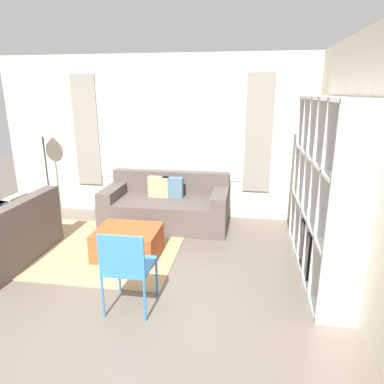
{
  "coord_description": "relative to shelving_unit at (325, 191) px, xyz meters",
  "views": [
    {
      "loc": [
        1.28,
        -2.47,
        2.1
      ],
      "look_at": [
        0.61,
        1.76,
        0.85
      ],
      "focal_mm": 32.0,
      "sensor_mm": 36.0,
      "label": 1
    }
  ],
  "objects": [
    {
      "name": "ottoman",
      "position": [
        -2.42,
        -0.05,
        -0.81
      ],
      "size": [
        0.81,
        0.67,
        0.38
      ],
      "color": "#B74C23",
      "rests_on": "ground_plane"
    },
    {
      "name": "floor_lamp",
      "position": [
        -4.37,
        1.37,
        0.43
      ],
      "size": [
        0.34,
        0.34,
        1.66
      ],
      "color": "black",
      "rests_on": "ground_plane"
    },
    {
      "name": "folding_chair",
      "position": [
        -2.02,
        -1.2,
        -0.48
      ],
      "size": [
        0.44,
        0.46,
        0.86
      ],
      "rotation": [
        0.0,
        0.0,
        3.14
      ],
      "color": "#3375B7",
      "rests_on": "ground_plane"
    },
    {
      "name": "area_rug",
      "position": [
        -2.91,
        0.1,
        -0.99
      ],
      "size": [
        2.24,
        1.92,
        0.01
      ],
      "primitive_type": "cube",
      "color": "tan",
      "rests_on": "ground_plane"
    },
    {
      "name": "wall_back",
      "position": [
        -2.22,
        1.68,
        0.36
      ],
      "size": [
        5.95,
        0.11,
        2.7
      ],
      "color": "beige",
      "rests_on": "ground_plane"
    },
    {
      "name": "shelving_unit",
      "position": [
        0.0,
        0.0,
        0.0
      ],
      "size": [
        0.38,
        2.25,
        2.06
      ],
      "color": "#232328",
      "rests_on": "ground_plane"
    },
    {
      "name": "couch_side",
      "position": [
        -3.99,
        -0.42,
        -0.68
      ],
      "size": [
        0.97,
        1.49,
        0.82
      ],
      "rotation": [
        0.0,
        0.0,
        -1.57
      ],
      "color": "#564C47",
      "rests_on": "ground_plane"
    },
    {
      "name": "couch_main",
      "position": [
        -2.18,
        1.16,
        -0.7
      ],
      "size": [
        1.99,
        0.97,
        0.82
      ],
      "color": "#564C47",
      "rests_on": "ground_plane"
    },
    {
      "name": "wall_right",
      "position": [
        0.19,
        0.05,
        0.35
      ],
      "size": [
        0.07,
        4.4,
        2.7
      ],
      "primitive_type": "cube",
      "color": "beige",
      "rests_on": "ground_plane"
    },
    {
      "name": "ground_plane",
      "position": [
        -2.22,
        -1.55,
        -1.0
      ],
      "size": [
        16.0,
        16.0,
        0.0
      ],
      "primitive_type": "plane",
      "color": "#665B51"
    }
  ]
}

